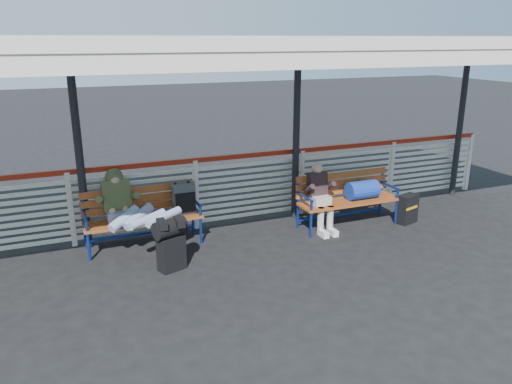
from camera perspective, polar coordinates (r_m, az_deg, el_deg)
name	(u,v)px	position (r m, az deg, el deg)	size (l,w,h in m)	color
ground	(235,274)	(7.03, -2.41, -9.31)	(60.00, 60.00, 0.00)	black
fence	(196,191)	(8.48, -6.89, 0.07)	(12.08, 0.08, 1.24)	silver
canopy	(210,45)	(7.12, -5.23, 16.34)	(12.60, 3.60, 3.16)	silver
luggage_stack	(171,243)	(7.08, -9.71, -5.72)	(0.51, 0.39, 0.75)	black
bench_left	(156,207)	(7.96, -11.38, -1.74)	(1.80, 0.56, 0.94)	#A54420
bench_right	(353,192)	(8.78, 11.08, -0.04)	(1.80, 0.56, 0.92)	#A54420
traveler_man	(136,212)	(7.56, -13.54, -2.29)	(0.94, 1.64, 0.77)	#909FC2
companion_person	(320,196)	(8.43, 7.35, -0.50)	(0.32, 0.66, 1.15)	#B0ADA0
suitcase_side	(407,209)	(9.18, 16.92, -1.86)	(0.41, 0.32, 0.51)	black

